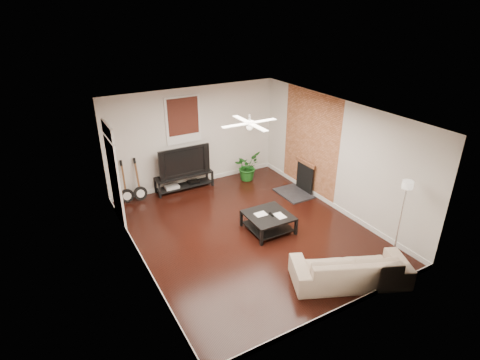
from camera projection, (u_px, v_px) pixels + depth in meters
name	position (u px, v px, depth m)	size (l,w,h in m)	color
room	(249.00, 176.00, 8.40)	(5.01, 6.01, 2.81)	black
brick_accent	(310.00, 144.00, 10.29)	(0.02, 2.20, 2.80)	#9E5933
fireplace	(299.00, 178.00, 10.57)	(0.80, 1.10, 0.92)	black
window_back	(183.00, 120.00, 10.37)	(1.00, 0.06, 1.30)	#35140E
door_left	(115.00, 174.00, 8.86)	(0.08, 1.00, 2.50)	white
tv_stand	(184.00, 182.00, 10.88)	(1.63, 0.43, 0.46)	black
tv	(183.00, 160.00, 10.62)	(1.46, 0.19, 0.84)	black
coffee_table	(268.00, 222.00, 8.95)	(0.98, 0.98, 0.41)	black
sofa	(350.00, 268.00, 7.27)	(2.17, 0.85, 0.63)	tan
floor_lamp	(400.00, 221.00, 7.70)	(0.29, 0.29, 1.77)	white
potted_plant	(247.00, 166.00, 11.40)	(0.75, 0.65, 0.83)	#1B5F1B
guitar_left	(125.00, 183.00, 9.98)	(0.36, 0.26, 1.18)	black
guitar_right	(139.00, 180.00, 10.11)	(0.36, 0.26, 1.18)	black
ceiling_fan	(250.00, 123.00, 7.89)	(1.24, 1.24, 0.32)	white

